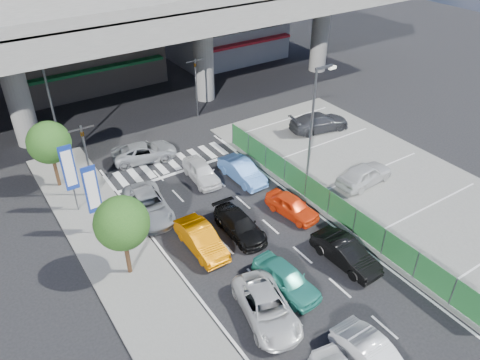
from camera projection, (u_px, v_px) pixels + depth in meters
ground at (280, 266)px, 25.48m from camera, size 120.00×120.00×0.00m
parking_lot at (390, 186)px, 31.93m from camera, size 12.00×28.00×0.06m
sidewalk_left at (130, 272)px, 25.00m from camera, size 4.00×30.00×0.12m
fence_run at (340, 211)px, 28.13m from camera, size 0.16×22.00×1.80m
expressway at (111, 15)px, 36.01m from camera, size 64.00×14.00×10.75m
building_center at (71, 5)px, 44.36m from camera, size 14.00×10.90×15.00m
building_east at (221, 2)px, 51.86m from camera, size 12.00×10.90×12.00m
traffic_light_left at (84, 144)px, 28.83m from camera, size 1.60×1.24×5.20m
traffic_light_right at (196, 73)px, 39.11m from camera, size 1.60×1.24×5.20m
street_lamp_right at (314, 115)px, 30.36m from camera, size 1.65×0.22×8.00m
street_lamp_left at (53, 99)px, 32.49m from camera, size 1.65×0.22×8.00m
signboard_near at (92, 192)px, 26.05m from camera, size 0.80×0.14×4.70m
signboard_far at (69, 170)px, 27.96m from camera, size 0.80×0.14×4.70m
tree_near at (122, 223)px, 23.18m from camera, size 2.80×2.80×4.80m
tree_far at (49, 143)px, 30.13m from camera, size 2.80×2.80×4.80m
hatch_white_back_mid at (375, 359)px, 19.82m from camera, size 1.50×4.20×1.38m
sedan_white_mid_left at (267, 307)px, 22.20m from camera, size 3.15×5.04×1.30m
taxi_teal_mid at (286, 279)px, 23.73m from camera, size 1.99×4.18×1.38m
hatch_black_mid_right at (346, 253)px, 25.34m from camera, size 1.66×4.25×1.38m
taxi_orange_left at (201, 239)px, 26.30m from camera, size 1.49×4.20×1.38m
sedan_black_mid at (240, 225)px, 27.49m from camera, size 1.80×4.23×1.22m
taxi_orange_right at (292, 206)px, 29.02m from camera, size 2.03×3.89×1.26m
wagon_silver_front_left at (148, 205)px, 28.97m from camera, size 2.91×5.22×1.38m
sedan_white_front_mid at (201, 172)px, 32.31m from camera, size 1.90×4.04×1.34m
kei_truck_front_right at (242, 171)px, 32.32m from camera, size 1.59×4.23×1.38m
crossing_wagon_silver at (144, 152)px, 34.62m from camera, size 5.10×3.17×1.32m
parked_sedan_white at (365, 174)px, 31.77m from camera, size 4.46×2.07×1.48m
parked_sedan_dgrey at (319, 122)px, 38.49m from camera, size 5.35×3.08×1.46m
traffic_cone at (301, 186)px, 31.26m from camera, size 0.41×0.41×0.75m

